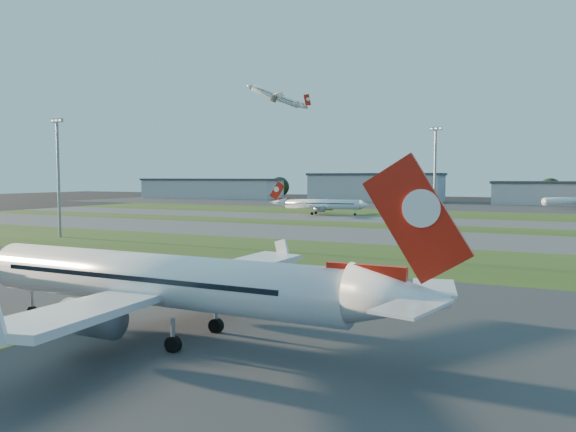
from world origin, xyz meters
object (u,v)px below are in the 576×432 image
Objects in this scene: airliner_parked at (160,282)px; airliner_taxiing at (322,204)px; light_mast_west at (58,170)px; light_mast_centre at (435,171)px; mini_jet_near at (568,201)px.

airliner_taxiing is (-44.59, 144.47, -0.99)m from airliner_parked.
light_mast_west and light_mast_centre have the same top height.
light_mast_west is at bearing 143.02° from airliner_parked.
mini_jet_near is 119.63m from light_mast_centre.
light_mast_west is 89.64m from light_mast_centre.
airliner_parked reaches higher than mini_jet_near.
light_mast_west is at bearing -170.01° from mini_jet_near.
airliner_taxiing is at bearing 107.32° from airliner_parked.
airliner_parked is 1.85× the size of mini_jet_near.
airliner_taxiing is at bearing 175.99° from mini_jet_near.
airliner_taxiing is 1.28× the size of light_mast_west.
light_mast_west is 1.00× the size of light_mast_centre.
airliner_parked is 1.63× the size of light_mast_centre.
light_mast_centre is (1.23, 108.12, 10.20)m from airliner_parked.
airliner_taxiing is 1.45× the size of mini_jet_near.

